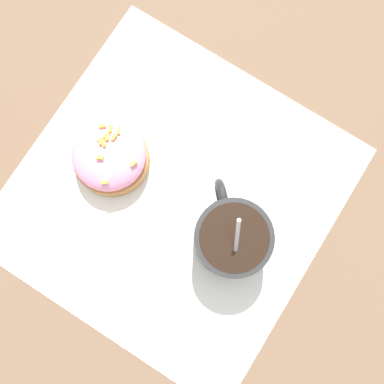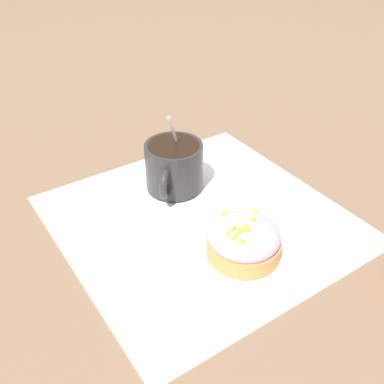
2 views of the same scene
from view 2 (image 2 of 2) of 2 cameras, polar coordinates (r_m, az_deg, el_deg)
name	(u,v)px [view 2 (image 2 of 2)]	position (r m, az deg, el deg)	size (l,w,h in m)	color
ground_plane	(201,220)	(0.57, 1.12, -3.58)	(3.00, 3.00, 0.00)	brown
paper_napkin	(201,219)	(0.57, 1.12, -3.46)	(0.34, 0.34, 0.00)	white
coffee_cup	(174,165)	(0.60, -2.32, 3.47)	(0.09, 0.09, 0.11)	black
frosted_pastry	(244,240)	(0.51, 6.61, -6.08)	(0.08, 0.08, 0.05)	#B2753D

